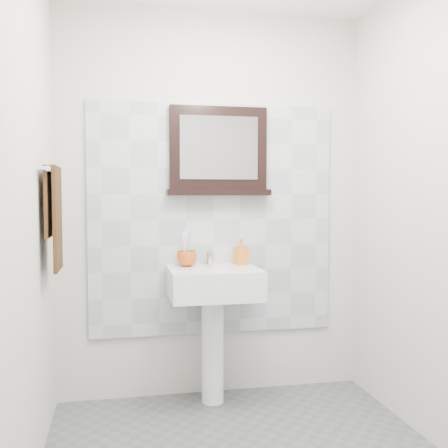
# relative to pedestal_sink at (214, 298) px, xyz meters

# --- Properties ---
(back_wall) EXTENTS (2.00, 0.01, 2.50)m
(back_wall) POSITION_rel_pedestal_sink_xyz_m (0.04, 0.23, 0.57)
(back_wall) COLOR beige
(back_wall) RESTS_ON ground
(front_wall) EXTENTS (2.00, 0.01, 2.50)m
(front_wall) POSITION_rel_pedestal_sink_xyz_m (0.04, -1.97, 0.57)
(front_wall) COLOR beige
(front_wall) RESTS_ON ground
(left_wall) EXTENTS (0.01, 2.20, 2.50)m
(left_wall) POSITION_rel_pedestal_sink_xyz_m (-0.96, -0.87, 0.57)
(left_wall) COLOR beige
(left_wall) RESTS_ON ground
(splashback) EXTENTS (1.60, 0.02, 1.50)m
(splashback) POSITION_rel_pedestal_sink_xyz_m (0.04, 0.21, 0.47)
(splashback) COLOR #B1BBC0
(splashback) RESTS_ON back_wall
(pedestal_sink) EXTENTS (0.55, 0.44, 0.96)m
(pedestal_sink) POSITION_rel_pedestal_sink_xyz_m (0.00, 0.00, 0.00)
(pedestal_sink) COLOR white
(pedestal_sink) RESTS_ON ground
(toothbrush_cup) EXTENTS (0.14, 0.14, 0.10)m
(toothbrush_cup) POSITION_rel_pedestal_sink_xyz_m (-0.15, 0.11, 0.23)
(toothbrush_cup) COLOR #B34715
(toothbrush_cup) RESTS_ON pedestal_sink
(toothbrushes) EXTENTS (0.05, 0.04, 0.21)m
(toothbrushes) POSITION_rel_pedestal_sink_xyz_m (-0.15, 0.11, 0.31)
(toothbrushes) COLOR white
(toothbrushes) RESTS_ON toothbrush_cup
(soap_dispenser) EXTENTS (0.09, 0.09, 0.17)m
(soap_dispenser) POSITION_rel_pedestal_sink_xyz_m (0.20, 0.13, 0.27)
(soap_dispenser) COLOR #D34918
(soap_dispenser) RESTS_ON pedestal_sink
(framed_mirror) EXTENTS (0.67, 0.11, 0.57)m
(framed_mirror) POSITION_rel_pedestal_sink_xyz_m (0.07, 0.19, 0.90)
(framed_mirror) COLOR black
(framed_mirror) RESTS_ON back_wall
(towel_bar) EXTENTS (0.07, 0.40, 0.03)m
(towel_bar) POSITION_rel_pedestal_sink_xyz_m (-0.91, -0.27, 0.76)
(towel_bar) COLOR silver
(towel_bar) RESTS_ON left_wall
(hand_towel) EXTENTS (0.06, 0.30, 0.55)m
(hand_towel) POSITION_rel_pedestal_sink_xyz_m (-0.91, -0.27, 0.55)
(hand_towel) COLOR #321D0E
(hand_towel) RESTS_ON towel_bar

